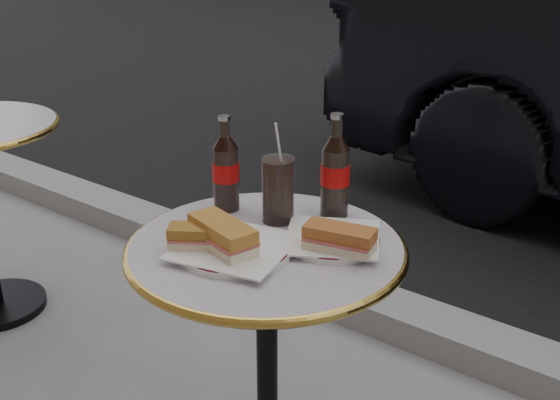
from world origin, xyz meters
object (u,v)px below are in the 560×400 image
Objects in this scene: plate_right at (332,240)px; cola_bottle_left at (226,163)px; cola_glass at (278,190)px; plate_left at (235,250)px; cola_bottle_right at (335,165)px; bistro_table at (267,381)px.

plate_right is 0.91× the size of cola_bottle_left.
cola_bottle_left is at bearing -172.18° from cola_glass.
plate_left is 0.33m from cola_bottle_right.
cola_bottle_right is (0.06, 0.30, 0.12)m from plate_left.
cola_glass reaches higher than plate_left.
plate_right is at bearing 39.29° from bistro_table.
cola_bottle_left reaches higher than plate_left.
cola_bottle_left is (-0.31, 0.00, 0.11)m from plate_right.
cola_bottle_left is 0.26m from cola_bottle_right.
plate_right is 0.18m from cola_glass.
plate_right is at bearing -0.36° from cola_bottle_left.
cola_bottle_left reaches higher than bistro_table.
plate_right is at bearing -7.36° from cola_glass.
plate_left is 0.20m from cola_glass.
cola_glass is (0.14, 0.02, -0.04)m from cola_bottle_left.
cola_glass is at bearing 172.64° from plate_right.
cola_bottle_left is (-0.20, 0.09, 0.48)m from bistro_table.
bistro_table is 4.66× the size of cola_glass.
plate_right is (0.14, 0.17, -0.00)m from plate_left.
plate_left is at bearing -129.54° from plate_right.
bistro_table is at bearing -25.42° from cola_bottle_left.
cola_bottle_right is (0.23, 0.13, 0.01)m from cola_bottle_left.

